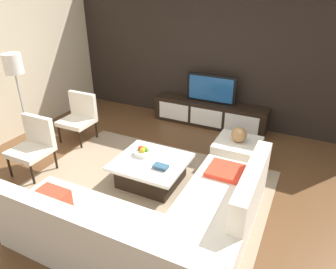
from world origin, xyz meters
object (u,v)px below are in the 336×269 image
decorative_ball (239,135)px  book_stack (161,167)px  sectional_couch (156,224)px  media_console (209,114)px  television (211,89)px  coffee_table (151,171)px  ottoman (237,152)px  accent_chair_near (34,142)px  fruit_bowl (143,151)px  floor_lamp (14,71)px  accent_chair_far (79,114)px

decorative_ball → book_stack: size_ratio=1.20×
sectional_couch → decorative_ball: bearing=79.9°
media_console → television: television is taller
coffee_table → ottoman: 1.47m
accent_chair_near → fruit_bowl: accent_chair_near is taller
sectional_couch → fruit_bowl: bearing=125.7°
floor_lamp → accent_chair_near: bearing=-33.9°
fruit_bowl → book_stack: fruit_bowl is taller
decorative_ball → fruit_bowl: bearing=-140.0°
accent_chair_near → ottoman: (2.77, 1.55, -0.29)m
television → floor_lamp: floor_lamp is taller
accent_chair_far → book_stack: size_ratio=4.24×
decorative_ball → media_console: bearing=126.4°
sectional_couch → decorative_ball: (0.37, 2.10, 0.24)m
accent_chair_near → fruit_bowl: (1.59, 0.57, -0.05)m
accent_chair_far → decorative_ball: 2.89m
television → fruit_bowl: bearing=-97.3°
sectional_couch → floor_lamp: (-3.09, 1.01, 1.11)m
accent_chair_far → decorative_ball: bearing=8.5°
sectional_couch → ottoman: bearing=79.9°
ottoman → decorative_ball: (0.00, 0.00, 0.32)m
television → ottoman: size_ratio=1.42×
book_stack → decorative_ball: bearing=57.5°
sectional_couch → accent_chair_far: (-2.49, 1.70, 0.21)m
floor_lamp → accent_chair_far: bearing=48.8°
book_stack → fruit_bowl: bearing=151.4°
ottoman → decorative_ball: size_ratio=2.85×
media_console → accent_chair_near: 3.35m
media_console → ottoman: media_console is taller
coffee_table → accent_chair_near: (-1.77, -0.47, 0.29)m
accent_chair_far → book_stack: 2.25m
sectional_couch → floor_lamp: bearing=161.8°
sectional_couch → ottoman: 2.13m
media_console → coffee_table: (-0.10, -2.30, -0.05)m
fruit_bowl → decorative_ball: size_ratio=1.14×
floor_lamp → book_stack: floor_lamp is taller
ottoman → book_stack: (-0.77, -1.21, 0.21)m
accent_chair_far → fruit_bowl: bearing=-18.6°
accent_chair_near → floor_lamp: (-0.70, 0.47, 0.91)m
media_console → book_stack: size_ratio=11.26×
decorative_ball → book_stack: bearing=-122.5°
fruit_bowl → television: bearing=82.7°
coffee_table → accent_chair_near: accent_chair_near is taller
media_console → accent_chair_far: (-1.97, -1.61, 0.24)m
sectional_couch → accent_chair_far: size_ratio=2.91×
floor_lamp → fruit_bowl: size_ratio=5.98×
ottoman → television: bearing=126.4°
media_console → coffee_table: bearing=-92.5°
accent_chair_near → media_console: bearing=52.7°
fruit_bowl → accent_chair_far: bearing=160.9°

